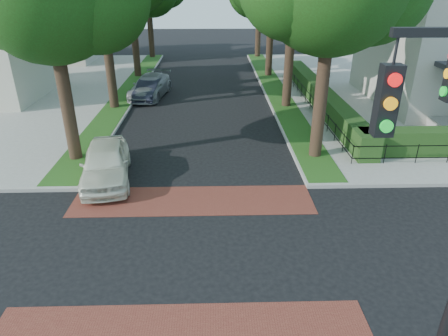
{
  "coord_description": "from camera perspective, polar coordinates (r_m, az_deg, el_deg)",
  "views": [
    {
      "loc": [
        0.82,
        -9.87,
        7.57
      ],
      "look_at": [
        1.16,
        2.66,
        1.6
      ],
      "focal_mm": 32.0,
      "sensor_mm": 36.0,
      "label": 1
    }
  ],
  "objects": [
    {
      "name": "parked_car_front",
      "position": [
        16.94,
        -16.54,
        0.73
      ],
      "size": [
        2.63,
        4.87,
        1.57
      ],
      "primitive_type": "imported",
      "rotation": [
        0.0,
        0.0,
        0.17
      ],
      "color": "silver",
      "rests_on": "ground"
    },
    {
      "name": "parked_car_rear",
      "position": [
        28.97,
        -10.5,
        11.42
      ],
      "size": [
        2.86,
        5.4,
        1.49
      ],
      "primitive_type": "imported",
      "rotation": [
        0.0,
        0.0,
        -0.16
      ],
      "color": "gray",
      "rests_on": "ground"
    },
    {
      "name": "ground",
      "position": [
        12.47,
        -5.11,
        -12.04
      ],
      "size": [
        120.0,
        120.0,
        0.0
      ],
      "primitive_type": "plane",
      "color": "black",
      "rests_on": "ground"
    },
    {
      "name": "parked_car_middle",
      "position": [
        28.52,
        -10.62,
        11.02
      ],
      "size": [
        1.85,
        4.15,
        1.32
      ],
      "primitive_type": "imported",
      "rotation": [
        0.0,
        0.0,
        -0.11
      ],
      "color": "#212432",
      "rests_on": "ground"
    },
    {
      "name": "house_left_far",
      "position": [
        45.0,
        -24.39,
        20.17
      ],
      "size": [
        10.0,
        9.0,
        10.14
      ],
      "color": "beige",
      "rests_on": "sidewalk_nw"
    },
    {
      "name": "hedge_main_road",
      "position": [
        26.69,
        13.64,
        9.95
      ],
      "size": [
        1.0,
        18.0,
        1.2
      ],
      "primitive_type": "cube",
      "color": "#1E4317",
      "rests_on": "sidewalk_ne"
    },
    {
      "name": "grass_strip_nw",
      "position": [
        30.55,
        -13.5,
        10.74
      ],
      "size": [
        1.6,
        29.8,
        0.02
      ],
      "primitive_type": "cube",
      "color": "#174914",
      "rests_on": "sidewalk_nw"
    },
    {
      "name": "fence_main_road",
      "position": [
        26.54,
        11.92,
        9.7
      ],
      "size": [
        0.06,
        18.0,
        0.9
      ],
      "primitive_type": null,
      "color": "black",
      "rests_on": "sidewalk_ne"
    },
    {
      "name": "grass_strip_ne",
      "position": [
        30.26,
        7.33,
        11.08
      ],
      "size": [
        1.6,
        29.8,
        0.02
      ],
      "primitive_type": "cube",
      "color": "#174914",
      "rests_on": "sidewalk_ne"
    },
    {
      "name": "crosswalk_far",
      "position": [
        15.13,
        -4.47,
        -4.63
      ],
      "size": [
        9.0,
        2.2,
        0.01
      ],
      "primitive_type": "cube",
      "color": "maroon",
      "rests_on": "ground"
    }
  ]
}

